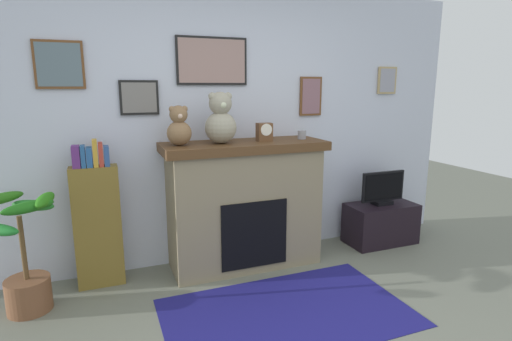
# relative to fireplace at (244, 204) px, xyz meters

# --- Properties ---
(back_wall) EXTENTS (5.20, 0.15, 2.60)m
(back_wall) POSITION_rel_fireplace_xyz_m (-0.14, 0.32, 0.71)
(back_wall) COLOR silver
(back_wall) RESTS_ON ground_plane
(fireplace) EXTENTS (1.49, 0.58, 1.18)m
(fireplace) POSITION_rel_fireplace_xyz_m (0.00, 0.00, 0.00)
(fireplace) COLOR gray
(fireplace) RESTS_ON ground_plane
(bookshelf) EXTENTS (0.38, 0.16, 1.26)m
(bookshelf) POSITION_rel_fireplace_xyz_m (-1.29, 0.06, -0.03)
(bookshelf) COLOR brown
(bookshelf) RESTS_ON ground_plane
(potted_plant) EXTENTS (0.57, 0.60, 0.90)m
(potted_plant) POSITION_rel_fireplace_xyz_m (-1.80, -0.19, -0.22)
(potted_plant) COLOR brown
(potted_plant) RESTS_ON ground_plane
(tv_stand) EXTENTS (0.74, 0.40, 0.43)m
(tv_stand) POSITION_rel_fireplace_xyz_m (1.56, -0.04, -0.38)
(tv_stand) COLOR black
(tv_stand) RESTS_ON ground_plane
(television) EXTENTS (0.51, 0.14, 0.36)m
(television) POSITION_rel_fireplace_xyz_m (1.56, -0.04, 0.00)
(television) COLOR black
(television) RESTS_ON tv_stand
(area_rug) EXTENTS (1.84, 1.11, 0.01)m
(area_rug) POSITION_rel_fireplace_xyz_m (0.00, -0.94, -0.59)
(area_rug) COLOR navy
(area_rug) RESTS_ON ground_plane
(candle_jar) EXTENTS (0.08, 0.08, 0.08)m
(candle_jar) POSITION_rel_fireplace_xyz_m (0.58, -0.02, 0.63)
(candle_jar) COLOR gray
(candle_jar) RESTS_ON fireplace
(mantel_clock) EXTENTS (0.14, 0.10, 0.17)m
(mantel_clock) POSITION_rel_fireplace_xyz_m (0.19, -0.02, 0.67)
(mantel_clock) COLOR brown
(mantel_clock) RESTS_ON fireplace
(teddy_bear_cream) EXTENTS (0.21, 0.21, 0.34)m
(teddy_bear_cream) POSITION_rel_fireplace_xyz_m (-0.59, -0.02, 0.74)
(teddy_bear_cream) COLOR olive
(teddy_bear_cream) RESTS_ON fireplace
(teddy_bear_grey) EXTENTS (0.28, 0.28, 0.45)m
(teddy_bear_grey) POSITION_rel_fireplace_xyz_m (-0.22, -0.02, 0.79)
(teddy_bear_grey) COLOR #9E9883
(teddy_bear_grey) RESTS_ON fireplace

